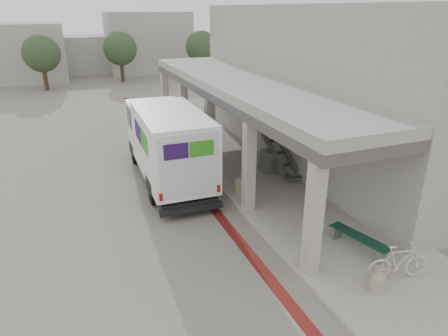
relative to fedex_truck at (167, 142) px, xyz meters
name	(u,v)px	position (x,y,z in m)	size (l,w,h in m)	color
ground	(197,228)	(-0.14, -4.32, -1.69)	(120.00, 120.00, 0.00)	slate
bike_lane_stripe	(206,199)	(0.86, -2.32, -1.69)	(0.35, 40.00, 0.01)	#5C1612
sidewalk	(300,206)	(3.86, -4.32, -1.63)	(4.40, 28.00, 0.12)	gray
transit_building	(306,89)	(6.69, 0.18, 1.71)	(7.60, 17.00, 7.00)	gray
distant_backdrop	(66,50)	(-2.98, 31.57, 1.01)	(28.00, 10.00, 6.50)	#999790
tree_left	(41,54)	(-5.14, 23.68, 1.49)	(3.20, 3.20, 4.80)	#38281C
tree_mid	(120,49)	(1.86, 25.68, 1.49)	(3.20, 3.20, 4.80)	#38281C
tree_right	(202,47)	(9.86, 24.68, 1.49)	(3.20, 3.20, 4.80)	#38281C
fedex_truck	(167,142)	(0.00, 0.00, 0.00)	(2.51, 7.52, 3.18)	black
bench	(359,240)	(3.91, -7.47, -1.25)	(0.90, 1.99, 0.46)	slate
bollard_near	(378,281)	(3.11, -9.18, -1.29)	(0.37, 0.37, 0.56)	gray
bollard_far	(239,186)	(2.16, -2.54, -1.26)	(0.42, 0.42, 0.63)	gray
utility_cabinet	(268,162)	(4.16, -1.09, -1.07)	(0.46, 0.61, 1.01)	gray
bicycle_cream	(399,262)	(3.95, -8.98, -1.06)	(0.49, 1.73, 1.04)	beige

